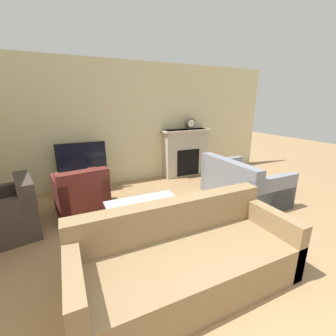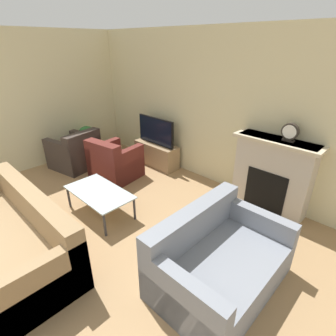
{
  "view_description": "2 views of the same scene",
  "coord_description": "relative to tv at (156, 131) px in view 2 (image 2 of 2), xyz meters",
  "views": [
    {
      "loc": [
        -1.09,
        -0.77,
        1.84
      ],
      "look_at": [
        0.52,
        2.65,
        0.72
      ],
      "focal_mm": 24.0,
      "sensor_mm": 36.0,
      "label": 1
    },
    {
      "loc": [
        3.03,
        0.42,
        2.45
      ],
      "look_at": [
        0.57,
        2.97,
        0.74
      ],
      "focal_mm": 28.0,
      "sensor_mm": 36.0,
      "label": 2
    }
  ],
  "objects": [
    {
      "name": "mantel_clock",
      "position": [
        2.62,
        0.1,
        0.54
      ],
      "size": [
        0.23,
        0.07,
        0.26
      ],
      "color": "#28231E",
      "rests_on": "fireplace"
    },
    {
      "name": "couch_loveseat",
      "position": [
        2.74,
        -1.69,
        -0.49
      ],
      "size": [
        1.0,
        1.49,
        0.82
      ],
      "rotation": [
        0.0,
        0.0,
        1.57
      ],
      "color": "gray",
      "rests_on": "ground_plane"
    },
    {
      "name": "couch_sectional",
      "position": [
        0.7,
        -3.11,
        -0.48
      ],
      "size": [
        2.25,
        0.92,
        0.82
      ],
      "color": "#8C704C",
      "rests_on": "ground_plane"
    },
    {
      "name": "coffee_table",
      "position": [
        0.68,
        -1.86,
        -0.42
      ],
      "size": [
        1.1,
        0.61,
        0.39
      ],
      "color": "#333338",
      "rests_on": "ground_plane"
    },
    {
      "name": "tv",
      "position": [
        0.0,
        0.0,
        0.0
      ],
      "size": [
        0.96,
        0.06,
        0.57
      ],
      "color": "black",
      "rests_on": "tv_stand"
    },
    {
      "name": "armchair_accent",
      "position": [
        -0.13,
        -0.99,
        -0.47
      ],
      "size": [
        0.89,
        0.91,
        0.82
      ],
      "rotation": [
        0.0,
        0.0,
        3.29
      ],
      "color": "#5B231E",
      "rests_on": "ground_plane"
    },
    {
      "name": "fireplace",
      "position": [
        2.48,
        0.1,
        -0.16
      ],
      "size": [
        1.25,
        0.39,
        1.18
      ],
      "color": "#BCB2A3",
      "rests_on": "ground_plane"
    },
    {
      "name": "wall_back",
      "position": [
        0.79,
        0.29,
        0.58
      ],
      "size": [
        8.19,
        0.06,
        2.7
      ],
      "color": "beige",
      "rests_on": "ground_plane"
    },
    {
      "name": "potted_plant",
      "position": [
        -1.5,
        -0.76,
        -0.31
      ],
      "size": [
        0.41,
        0.41,
        0.72
      ],
      "color": "beige",
      "rests_on": "ground_plane"
    },
    {
      "name": "wall_left",
      "position": [
        -1.84,
        -1.88,
        0.58
      ],
      "size": [
        0.06,
        7.28,
        2.7
      ],
      "color": "beige",
      "rests_on": "ground_plane"
    },
    {
      "name": "armchair_by_window",
      "position": [
        -1.16,
        -1.26,
        -0.47
      ],
      "size": [
        0.99,
        0.96,
        0.82
      ],
      "rotation": [
        0.0,
        0.0,
        -1.38
      ],
      "color": "#3D332D",
      "rests_on": "ground_plane"
    },
    {
      "name": "tv_stand",
      "position": [
        0.0,
        0.0,
        -0.53
      ],
      "size": [
        1.04,
        0.36,
        0.49
      ],
      "color": "#997A56",
      "rests_on": "ground_plane"
    }
  ]
}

